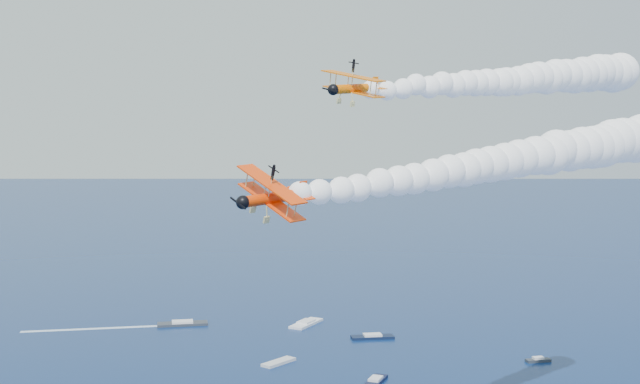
{
  "coord_description": "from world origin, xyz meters",
  "views": [
    {
      "loc": [
        -7.01,
        -74.75,
        56.09
      ],
      "look_at": [
        -0.2,
        11.07,
        49.83
      ],
      "focal_mm": 45.5,
      "sensor_mm": 36.0,
      "label": 1
    }
  ],
  "objects": [
    {
      "name": "biplane_lead",
      "position": [
        4.99,
        23.0,
        61.46
      ],
      "size": [
        12.57,
        13.27,
        7.84
      ],
      "primitive_type": null,
      "rotation": [
        -0.19,
        0.07,
        3.8
      ],
      "color": "orange"
    },
    {
      "name": "biplane_trail",
      "position": [
        -5.4,
        -0.86,
        50.2
      ],
      "size": [
        12.0,
        12.72,
        8.55
      ],
      "primitive_type": null,
      "rotation": [
        -0.37,
        0.07,
        3.75
      ],
      "color": "#FF3B05"
    },
    {
      "name": "smoke_trail_lead",
      "position": [
        32.02,
        43.96,
        64.1
      ],
      "size": [
        71.67,
        69.71,
        11.89
      ],
      "primitive_type": null,
      "rotation": [
        0.0,
        0.0,
        3.8
      ],
      "color": "white"
    },
    {
      "name": "smoke_trail_trail",
      "position": [
        22.57,
        18.82,
        52.84
      ],
      "size": [
        71.61,
        67.94,
        11.89
      ],
      "primitive_type": null,
      "rotation": [
        0.0,
        0.0,
        3.75
      ],
      "color": "white"
    },
    {
      "name": "spectator_boats",
      "position": [
        -10.95,
        110.04,
        0.35
      ],
      "size": [
        225.79,
        155.97,
        0.7
      ],
      "color": "#2C313A",
      "rests_on": "ground"
    }
  ]
}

